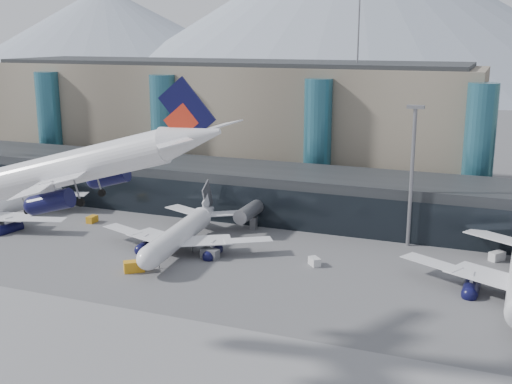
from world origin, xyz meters
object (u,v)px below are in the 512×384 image
Objects in this scene: veh_c at (210,254)px; veh_d at (497,256)px; hero_jet at (98,155)px; veh_b at (92,219)px; veh_g at (314,262)px; lightmast_mid at (412,168)px; veh_h at (134,266)px; jet_parked_mid at (185,225)px.

veh_c reaches higher than veh_d.
veh_c is at bearing 90.60° from hero_jet.
hero_jet reaches higher than veh_b.
veh_b is at bearing 169.76° from veh_c.
veh_g is (17.69, 3.33, -0.19)m from veh_c.
lightmast_mid is 7.84× the size of veh_h.
hero_jet is at bearing -142.64° from veh_b.
jet_parked_mid is at bearing 157.51° from veh_c.
veh_d is at bearing 74.15° from veh_g.
jet_parked_mid is 14.72× the size of veh_g.
jet_parked_mid is 54.58m from veh_d.
veh_b is (-62.58, -8.86, -13.73)m from lightmast_mid.
veh_d reaches higher than veh_g.
veh_g is at bearing -128.13° from lightmast_mid.
veh_g is 0.71× the size of veh_h.
lightmast_mid is 9.35× the size of veh_d.
veh_c is 13.49m from veh_h.
veh_b is 33.79m from veh_c.
veh_d is at bearing -82.09° from jet_parked_mid.
veh_g is at bearing -98.75° from veh_b.
lightmast_mid is 10.76× the size of veh_b.
jet_parked_mid is at bearing -133.63° from veh_g.
hero_jet is 42.85m from veh_c.
lightmast_mid is at bearing 58.81° from hero_jet.
veh_g is at bearing 64.91° from hero_jet.
jet_parked_mid is 14.88m from veh_h.
lightmast_mid is 62.39m from hero_jet.
veh_b is 78.25m from veh_d.
hero_jet is 14.14× the size of veh_b.
veh_h reaches higher than veh_d.
hero_jet is 12.29× the size of veh_d.
veh_b is at bearing 132.65° from veh_d.
jet_parked_mid is at bearing 99.62° from hero_jet.
veh_h is at bearing 154.60° from veh_d.
hero_jet is 45.83m from jet_parked_mid.
veh_d is (46.03, 17.06, -0.08)m from veh_c.
veh_d is 1.18× the size of veh_g.
veh_c is 0.96× the size of veh_h.
lightmast_mid reaches higher than veh_g.
jet_parked_mid reaches higher than veh_g.
veh_c is 18.01m from veh_g.
hero_jet is 71.63m from veh_d.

